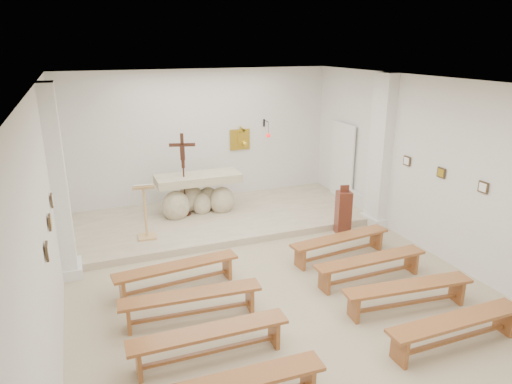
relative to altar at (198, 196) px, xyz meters
name	(u,v)px	position (x,y,z in m)	size (l,w,h in m)	color
ground	(280,291)	(0.42, -3.93, -0.55)	(7.00, 10.00, 0.00)	tan
wall_left	(47,226)	(-3.07, -3.93, 1.20)	(0.02, 10.00, 3.50)	silver
wall_right	(450,174)	(3.91, -3.93, 1.20)	(0.02, 10.00, 3.50)	silver
wall_back	(201,138)	(0.42, 1.06, 1.20)	(7.00, 0.02, 3.50)	silver
ceiling	(284,86)	(0.42, -3.93, 2.94)	(7.00, 10.00, 0.02)	silver
sanctuary_platform	(220,218)	(0.42, -0.43, -0.48)	(6.98, 3.00, 0.15)	beige
pilaster_left	(59,184)	(-2.95, -1.93, 1.20)	(0.26, 0.55, 3.50)	white
pilaster_right	(380,152)	(3.79, -1.93, 1.20)	(0.26, 0.55, 3.50)	white
gold_wall_relief	(240,139)	(1.47, 1.03, 1.10)	(0.55, 0.04, 0.55)	gold
sanctuary_lamp	(268,133)	(2.17, 0.78, 1.26)	(0.11, 0.36, 0.44)	black
station_frame_left_front	(47,251)	(-3.05, -4.73, 1.17)	(0.03, 0.20, 0.20)	#3C2C1A
station_frame_left_mid	(50,222)	(-3.05, -3.73, 1.17)	(0.03, 0.20, 0.20)	#3C2C1A
station_frame_left_rear	(52,200)	(-3.05, -2.73, 1.17)	(0.03, 0.20, 0.20)	#3C2C1A
station_frame_right_front	(483,187)	(3.89, -4.73, 1.17)	(0.03, 0.20, 0.20)	#3C2C1A
station_frame_right_mid	(441,173)	(3.89, -3.73, 1.17)	(0.03, 0.20, 0.20)	#3C2C1A
station_frame_right_rear	(407,161)	(3.89, -2.73, 1.17)	(0.03, 0.20, 0.20)	#3C2C1A
radiator_left	(66,246)	(-3.01, -1.23, -0.28)	(0.10, 0.85, 0.52)	silver
radiator_right	(360,204)	(3.85, -1.23, -0.28)	(0.10, 0.85, 0.52)	silver
altar	(198,196)	(0.00, 0.00, 0.00)	(2.02, 0.93, 1.04)	beige
lectern	(145,211)	(-1.42, -1.13, 0.21)	(0.48, 0.42, 1.24)	tan
crucifix_stand	(183,169)	(-0.34, -0.08, 0.75)	(0.59, 0.26, 1.99)	#3D1C13
potted_plant	(195,198)	(0.00, 0.27, -0.13)	(0.48, 0.42, 0.54)	#375C24
donation_pedestal	(343,212)	(2.77, -2.14, -0.05)	(0.37, 0.37, 1.14)	maroon
bench_left_front	(177,271)	(-1.22, -3.20, -0.21)	(2.20, 0.54, 0.46)	brown
bench_right_front	(340,242)	(2.06, -3.20, -0.21)	(2.20, 0.57, 0.46)	brown
bench_left_second	(191,300)	(-1.22, -4.21, -0.21)	(2.20, 0.50, 0.46)	brown
bench_right_second	(370,264)	(2.06, -4.21, -0.21)	(2.18, 0.39, 0.46)	brown
bench_left_third	(209,337)	(-1.22, -5.22, -0.21)	(2.18, 0.39, 0.46)	brown
bench_right_third	(408,291)	(2.06, -5.22, -0.21)	(2.20, 0.57, 0.46)	brown
bench_right_fourth	(456,326)	(2.06, -6.23, -0.21)	(2.18, 0.35, 0.46)	brown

